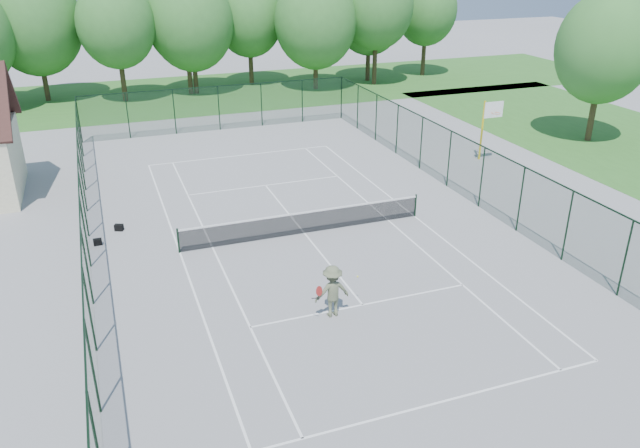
{
  "coord_description": "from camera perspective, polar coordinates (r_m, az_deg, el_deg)",
  "views": [
    {
      "loc": [
        -7.99,
        -23.74,
        11.75
      ],
      "look_at": [
        0.0,
        -2.0,
        1.3
      ],
      "focal_mm": 35.0,
      "sensor_mm": 36.0,
      "label": 1
    }
  ],
  "objects": [
    {
      "name": "tennis_net",
      "position": [
        27.42,
        -1.44,
        0.23
      ],
      "size": [
        11.08,
        0.08,
        1.1
      ],
      "color": "black",
      "rests_on": "ground"
    },
    {
      "name": "basketball_goal",
      "position": [
        37.45,
        15.15,
        9.26
      ],
      "size": [
        1.2,
        1.43,
        3.65
      ],
      "color": "yellow",
      "rests_on": "ground"
    },
    {
      "name": "sports_bag_b",
      "position": [
        29.28,
        -17.9,
        -0.31
      ],
      "size": [
        0.43,
        0.35,
        0.29
      ],
      "primitive_type": "cube",
      "rotation": [
        0.0,
        0.0,
        -0.39
      ],
      "color": "black",
      "rests_on": "ground"
    },
    {
      "name": "court_lines",
      "position": [
        27.66,
        -1.43,
        -0.85
      ],
      "size": [
        11.05,
        23.85,
        0.01
      ],
      "color": "white",
      "rests_on": "ground"
    },
    {
      "name": "grass_far",
      "position": [
        55.58,
        -11.69,
        11.59
      ],
      "size": [
        80.0,
        16.0,
        0.01
      ],
      "primitive_type": "cube",
      "color": "#37752B",
      "rests_on": "ground"
    },
    {
      "name": "tree_line_far",
      "position": [
        54.63,
        -12.24,
        17.72
      ],
      "size": [
        39.4,
        6.4,
        9.7
      ],
      "color": "#443420",
      "rests_on": "ground"
    },
    {
      "name": "tree_side",
      "position": [
        43.49,
        24.56,
        14.43
      ],
      "size": [
        5.88,
        5.88,
        9.31
      ],
      "color": "#443420",
      "rests_on": "ground"
    },
    {
      "name": "fence_enclosure",
      "position": [
        27.04,
        -1.46,
        2.14
      ],
      "size": [
        18.05,
        36.05,
        3.02
      ],
      "color": "#193822",
      "rests_on": "ground"
    },
    {
      "name": "ground",
      "position": [
        27.66,
        -1.43,
        -0.86
      ],
      "size": [
        140.0,
        140.0,
        0.0
      ],
      "primitive_type": "plane",
      "color": "gray",
      "rests_on": "ground"
    },
    {
      "name": "tennis_player",
      "position": [
        21.33,
        1.13,
        -6.15
      ],
      "size": [
        2.02,
        0.89,
        1.89
      ],
      "color": "#5F6749",
      "rests_on": "ground"
    },
    {
      "name": "sports_bag_a",
      "position": [
        28.18,
        -19.67,
        -1.55
      ],
      "size": [
        0.36,
        0.22,
        0.28
      ],
      "primitive_type": "cube",
      "rotation": [
        0.0,
        0.0,
        0.04
      ],
      "color": "black",
      "rests_on": "ground"
    }
  ]
}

